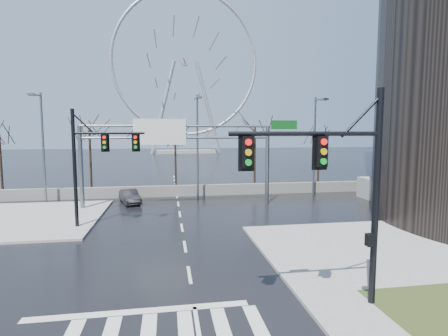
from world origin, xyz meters
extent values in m
plane|color=black|center=(0.00, 0.00, 0.00)|extent=(260.00, 260.00, 0.00)
cube|color=gray|center=(10.00, 2.00, 0.07)|extent=(12.00, 10.00, 0.15)
cube|color=gray|center=(-11.00, 12.00, 0.07)|extent=(10.00, 12.00, 0.15)
cube|color=slate|center=(0.00, 20.00, 0.55)|extent=(52.00, 0.50, 1.10)
cylinder|color=black|center=(6.50, -4.00, 4.00)|extent=(0.24, 0.24, 8.00)
cylinder|color=black|center=(3.80, -4.00, 6.40)|extent=(5.40, 0.16, 0.16)
cube|color=black|center=(4.30, -4.15, 5.80)|extent=(0.35, 0.28, 1.05)
cube|color=black|center=(1.70, -4.15, 5.80)|extent=(0.35, 0.28, 1.05)
cylinder|color=black|center=(-7.00, 9.00, 4.00)|extent=(0.24, 0.24, 8.00)
cylinder|color=black|center=(-4.70, 9.00, 6.40)|extent=(4.60, 0.16, 0.16)
cube|color=black|center=(-5.00, 8.85, 5.80)|extent=(0.35, 0.28, 1.05)
cube|color=black|center=(-3.00, 8.85, 5.80)|extent=(0.35, 0.28, 1.05)
cylinder|color=slate|center=(-8.00, 15.00, 3.50)|extent=(0.36, 0.36, 7.00)
cylinder|color=slate|center=(8.00, 15.00, 3.50)|extent=(0.36, 0.36, 7.00)
cylinder|color=slate|center=(0.00, 15.00, 7.00)|extent=(16.00, 0.20, 0.20)
cylinder|color=slate|center=(0.00, 15.00, 6.00)|extent=(16.00, 0.20, 0.20)
cube|color=#094914|center=(-1.50, 14.85, 6.50)|extent=(4.20, 0.10, 2.00)
cube|color=silver|center=(-1.50, 14.79, 6.50)|extent=(4.40, 0.02, 2.20)
cylinder|color=slate|center=(-12.00, 18.50, 5.00)|extent=(0.20, 0.20, 10.00)
cylinder|color=slate|center=(-12.00, 17.40, 9.70)|extent=(0.12, 2.20, 0.12)
cube|color=slate|center=(-12.00, 16.40, 9.60)|extent=(0.50, 0.70, 0.18)
cylinder|color=slate|center=(2.00, 18.50, 5.00)|extent=(0.20, 0.20, 10.00)
cylinder|color=slate|center=(2.00, 17.40, 9.70)|extent=(0.12, 2.20, 0.12)
cube|color=slate|center=(2.00, 16.40, 9.60)|extent=(0.50, 0.70, 0.18)
cylinder|color=slate|center=(14.00, 18.50, 5.00)|extent=(0.20, 0.20, 10.00)
cylinder|color=slate|center=(14.00, 17.40, 9.70)|extent=(0.12, 2.20, 0.12)
cube|color=slate|center=(14.00, 16.40, 9.60)|extent=(0.50, 0.70, 0.18)
cylinder|color=black|center=(-18.00, 24.00, 3.15)|extent=(0.24, 0.24, 6.30)
cylinder|color=black|center=(-9.00, 23.50, 3.38)|extent=(0.24, 0.24, 6.75)
cylinder|color=black|center=(0.00, 24.50, 2.93)|extent=(0.24, 0.24, 5.85)
cylinder|color=black|center=(9.00, 23.50, 3.51)|extent=(0.24, 0.24, 7.02)
cylinder|color=black|center=(17.00, 24.00, 3.06)|extent=(0.24, 0.24, 6.12)
cube|color=gray|center=(5.00, 95.00, 0.50)|extent=(18.00, 6.00, 1.00)
torus|color=#B2B2B7|center=(5.00, 95.00, 28.00)|extent=(45.00, 1.00, 45.00)
cylinder|color=#B2B2B7|center=(5.00, 95.00, 28.00)|extent=(2.40, 1.50, 2.40)
cylinder|color=#B2B2B7|center=(-2.00, 95.00, 14.00)|extent=(8.28, 1.20, 28.82)
cylinder|color=#B2B2B7|center=(12.00, 95.00, 14.00)|extent=(8.28, 1.20, 28.82)
imported|color=black|center=(-4.34, 17.00, 0.63)|extent=(2.43, 4.03, 1.26)
camera|label=1|loc=(-0.90, -15.36, 6.44)|focal=28.00mm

